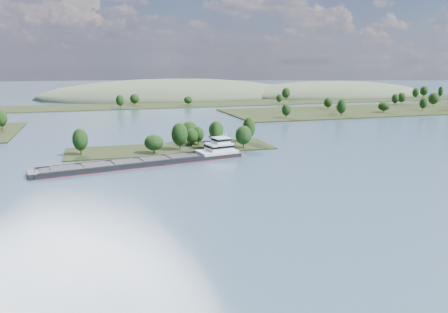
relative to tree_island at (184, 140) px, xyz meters
name	(u,v)px	position (x,y,z in m)	size (l,w,h in m)	color
ground	(201,180)	(-6.34, -59.56, -4.26)	(1800.00, 1800.00, 0.00)	#364B5E
tree_island	(184,140)	(0.00, 0.00, 0.00)	(100.00, 31.73, 14.91)	black
right_bank	(404,108)	(226.20, 120.10, -3.22)	(320.00, 90.00, 14.89)	black
back_shoreline	(140,105)	(2.21, 220.17, -3.55)	(900.00, 60.00, 15.25)	black
hill_east	(332,95)	(253.66, 290.44, -4.26)	(260.00, 140.00, 36.00)	#49583D
hill_west	(174,97)	(53.66, 320.44, -4.26)	(320.00, 160.00, 44.00)	#49583D
cargo_barge	(158,160)	(-17.36, -27.93, -2.75)	(89.02, 26.74, 11.98)	black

